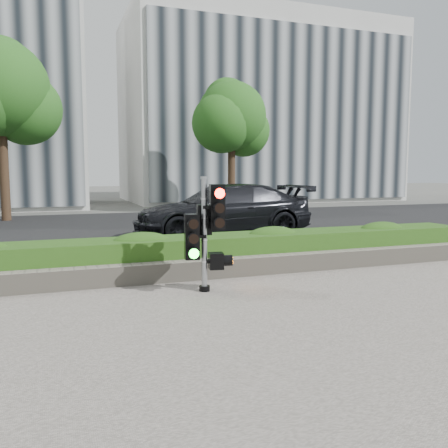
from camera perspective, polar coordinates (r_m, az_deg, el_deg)
The scene contains 11 objects.
ground at distance 7.02m, azimuth 3.80°, elevation -9.90°, with size 120.00×120.00×0.00m, color #51514C.
sidewalk at distance 4.96m, azimuth 15.99°, elevation -17.00°, with size 16.00×11.00×0.03m, color #9E9389.
road at distance 16.51m, azimuth -10.25°, elevation -0.56°, with size 60.00×13.00×0.02m, color black.
curb at distance 9.89m, azimuth -3.56°, elevation -4.76°, with size 60.00×0.25×0.12m, color gray.
stone_wall at distance 8.69m, azimuth -1.24°, elevation -5.35°, with size 12.00×0.32×0.34m, color gray.
hedge at distance 9.27m, azimuth -2.53°, elevation -3.55°, with size 12.00×1.00×0.68m, color #458328.
building_right at distance 34.29m, azimuth 3.97°, elevation 13.07°, with size 18.00×10.00×12.00m, color #B7B7B2.
tree_left at distance 21.03m, azimuth -25.37°, elevation 14.16°, with size 4.61×4.03×7.34m.
tree_right at distance 23.35m, azimuth 0.84°, elevation 12.52°, with size 4.10×3.58×6.53m.
traffic_signal at distance 7.61m, azimuth -2.23°, elevation -0.51°, with size 0.66×0.52×1.85m.
car_dark at distance 14.28m, azimuth -0.12°, elevation 1.69°, with size 2.20×5.41×1.57m, color black.
Camera 1 is at (-2.71, -6.17, 1.96)m, focal length 38.00 mm.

